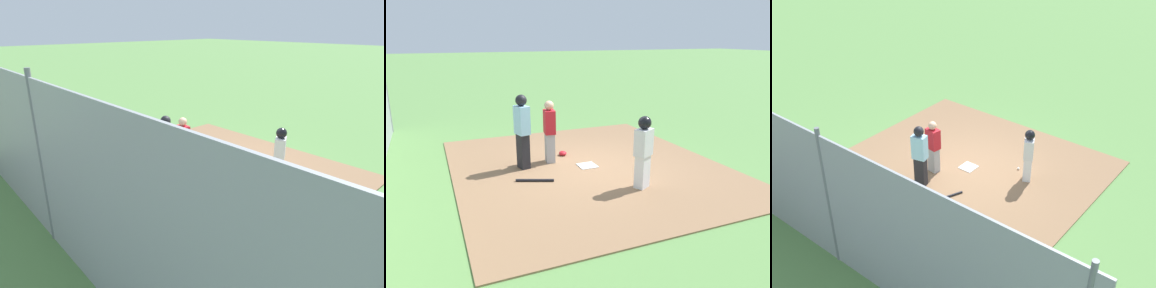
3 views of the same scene
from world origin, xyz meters
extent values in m
plane|color=#5B8947|center=(0.00, 0.00, 0.00)|extent=(140.00, 140.00, 0.00)
cube|color=#896647|center=(0.00, 0.00, 0.01)|extent=(7.20, 6.40, 0.03)
cube|color=white|center=(0.00, 0.00, 0.04)|extent=(0.44, 0.44, 0.02)
cube|color=#9E9EA3|center=(-0.68, -0.75, 0.41)|extent=(0.33, 0.26, 0.76)
cube|color=#B21923|center=(-0.68, -0.75, 1.08)|extent=(0.41, 0.31, 0.60)
sphere|color=tan|center=(-0.68, -0.75, 1.50)|extent=(0.24, 0.24, 0.24)
cube|color=black|center=(-0.48, -1.49, 0.46)|extent=(0.34, 0.28, 0.86)
cube|color=#8CC1E0|center=(-0.48, -1.49, 1.23)|extent=(0.43, 0.34, 0.68)
sphere|color=black|center=(-0.48, -1.49, 1.71)|extent=(0.27, 0.27, 0.27)
cube|color=silver|center=(1.66, 0.54, 0.39)|extent=(0.34, 0.37, 0.72)
cube|color=silver|center=(1.66, 0.54, 1.03)|extent=(0.41, 0.46, 0.57)
sphere|color=tan|center=(1.66, 0.54, 1.43)|extent=(0.22, 0.22, 0.22)
sphere|color=black|center=(1.66, 0.54, 1.45)|extent=(0.27, 0.27, 0.27)
cylinder|color=black|center=(0.47, -1.49, 0.06)|extent=(0.38, 0.81, 0.06)
ellipsoid|color=#B21923|center=(-1.03, -0.27, 0.09)|extent=(0.24, 0.20, 0.12)
sphere|color=white|center=(1.21, 0.80, 0.07)|extent=(0.07, 0.07, 0.07)
cube|color=#93999E|center=(0.00, -4.74, 1.60)|extent=(12.00, 0.05, 3.20)
cylinder|color=slate|center=(0.00, -4.74, 1.68)|extent=(0.10, 0.10, 3.35)
camera|label=1|loc=(5.99, -6.47, 4.02)|focal=30.87mm
camera|label=2|loc=(7.78, -3.51, 3.14)|focal=33.95mm
camera|label=3|loc=(7.15, -9.27, 7.66)|focal=44.69mm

